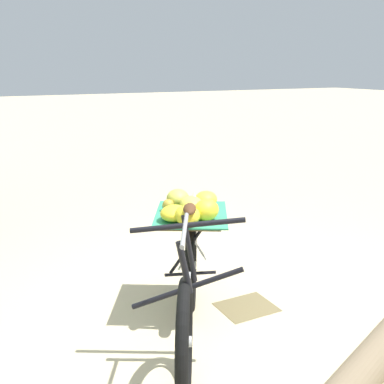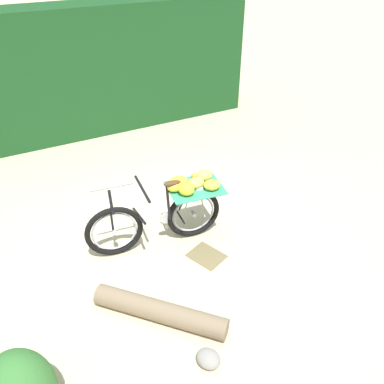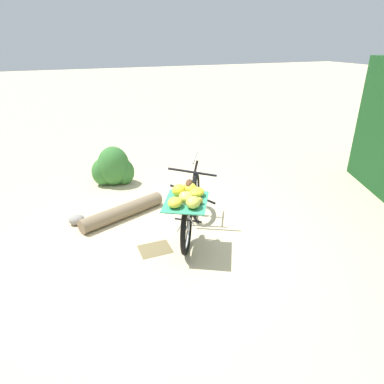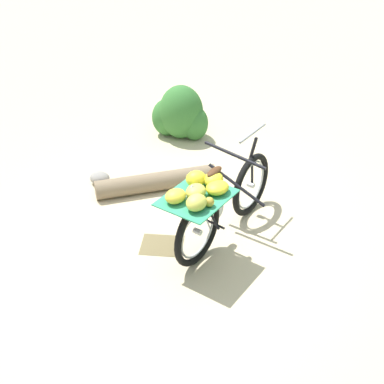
% 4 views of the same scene
% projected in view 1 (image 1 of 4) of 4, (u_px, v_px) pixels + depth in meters
% --- Properties ---
extents(ground_plane, '(60.00, 60.00, 0.00)m').
position_uv_depth(ground_plane, '(211.00, 333.00, 3.38)').
color(ground_plane, beige).
extents(bicycle, '(1.13, 1.70, 1.03)m').
position_uv_depth(bicycle, '(189.00, 264.00, 3.26)').
color(bicycle, black).
rests_on(bicycle, ground_plane).
extents(fallen_log, '(1.46, 0.76, 0.23)m').
position_uv_depth(fallen_log, '(374.00, 359.00, 2.89)').
color(fallen_log, '#7F6B51').
rests_on(fallen_log, ground_plane).
extents(leaf_litter_patch, '(0.44, 0.36, 0.01)m').
position_uv_depth(leaf_litter_patch, '(247.00, 307.00, 3.74)').
color(leaf_litter_patch, olive).
rests_on(leaf_litter_patch, ground_plane).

